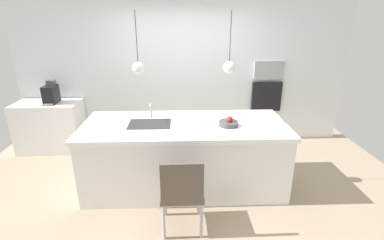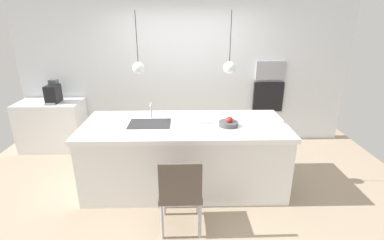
% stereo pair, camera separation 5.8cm
% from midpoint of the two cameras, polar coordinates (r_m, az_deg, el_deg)
% --- Properties ---
extents(floor, '(6.60, 6.60, 0.00)m').
position_cam_midpoint_polar(floor, '(4.23, -1.79, -12.76)').
color(floor, tan).
rests_on(floor, ground).
extents(back_wall, '(6.00, 0.10, 2.60)m').
position_cam_midpoint_polar(back_wall, '(5.30, -2.10, 9.23)').
color(back_wall, white).
rests_on(back_wall, ground).
extents(kitchen_island, '(2.74, 1.13, 0.94)m').
position_cam_midpoint_polar(kitchen_island, '(4.00, -1.87, -7.04)').
color(kitchen_island, white).
rests_on(kitchen_island, ground).
extents(sink_basin, '(0.56, 0.40, 0.02)m').
position_cam_midpoint_polar(sink_basin, '(3.83, -8.94, -0.87)').
color(sink_basin, '#2D2D30').
rests_on(sink_basin, kitchen_island).
extents(faucet, '(0.02, 0.17, 0.22)m').
position_cam_midpoint_polar(faucet, '(3.99, -8.72, 2.20)').
color(faucet, silver).
rests_on(faucet, kitchen_island).
extents(fruit_bowl, '(0.26, 0.26, 0.13)m').
position_cam_midpoint_polar(fruit_bowl, '(3.74, 6.94, -0.52)').
color(fruit_bowl, '#4C4C51').
rests_on(fruit_bowl, kitchen_island).
extents(side_counter, '(1.10, 0.60, 0.88)m').
position_cam_midpoint_polar(side_counter, '(5.71, -26.84, -1.14)').
color(side_counter, white).
rests_on(side_counter, ground).
extents(coffee_machine, '(0.20, 0.35, 0.38)m').
position_cam_midpoint_polar(coffee_machine, '(5.50, -26.79, 4.74)').
color(coffee_machine, black).
rests_on(coffee_machine, side_counter).
extents(microwave, '(0.54, 0.08, 0.34)m').
position_cam_midpoint_polar(microwave, '(5.45, 14.86, 9.69)').
color(microwave, '#9E9EA3').
rests_on(microwave, back_wall).
extents(oven, '(0.56, 0.08, 0.56)m').
position_cam_midpoint_polar(oven, '(5.56, 14.41, 4.62)').
color(oven, black).
rests_on(oven, back_wall).
extents(chair_near, '(0.47, 0.46, 0.93)m').
position_cam_midpoint_polar(chair_near, '(3.16, -2.57, -13.92)').
color(chair_near, brown).
rests_on(chair_near, ground).
extents(pendant_light_left, '(0.16, 0.16, 0.76)m').
position_cam_midpoint_polar(pendant_light_left, '(3.65, -11.20, 10.25)').
color(pendant_light_left, silver).
extents(pendant_light_right, '(0.16, 0.16, 0.76)m').
position_cam_midpoint_polar(pendant_light_right, '(3.65, 7.03, 10.48)').
color(pendant_light_right, silver).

